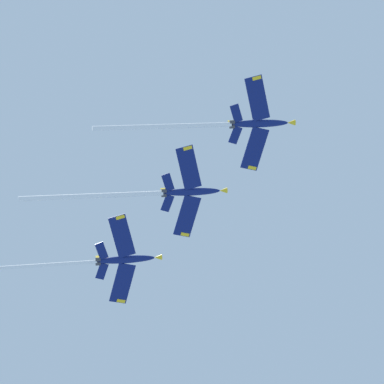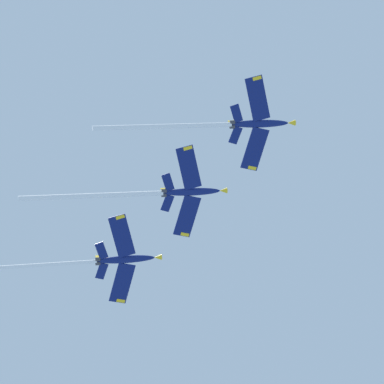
% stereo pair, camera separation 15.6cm
% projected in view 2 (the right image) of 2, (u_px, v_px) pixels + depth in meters
% --- Properties ---
extents(jet_lead, '(19.77, 40.13, 9.73)m').
position_uv_depth(jet_lead, '(226.00, 125.00, 182.24)').
color(jet_lead, navy).
extents(jet_second, '(19.79, 41.21, 10.03)m').
position_uv_depth(jet_second, '(153.00, 193.00, 184.35)').
color(jet_second, navy).
extents(jet_third, '(19.73, 37.53, 8.96)m').
position_uv_depth(jet_third, '(105.00, 261.00, 186.05)').
color(jet_third, navy).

